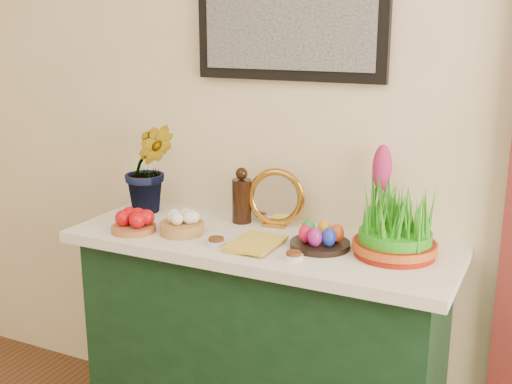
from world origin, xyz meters
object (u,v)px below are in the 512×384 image
wheatgrass_sabzeh (396,227)px  mirror (276,198)px  sideboard (262,353)px  hyacinth_green (149,154)px  book (235,239)px

wheatgrass_sabzeh → mirror: bearing=166.0°
sideboard → mirror: bearing=94.2°
sideboard → mirror: (-0.01, 0.14, 0.57)m
hyacinth_green → mirror: hyacinth_green is taller
sideboard → book: bearing=-118.8°
mirror → book: size_ratio=1.08×
hyacinth_green → wheatgrass_sabzeh: hyacinth_green is taller
book → wheatgrass_sabzeh: 0.55m
sideboard → hyacinth_green: size_ratio=2.70×
wheatgrass_sabzeh → book: bearing=-166.6°
mirror → wheatgrass_sabzeh: size_ratio=0.81×
sideboard → wheatgrass_sabzeh: (0.47, 0.02, 0.56)m
hyacinth_green → book: hyacinth_green is taller
hyacinth_green → book: size_ratio=2.31×
book → mirror: bearing=80.7°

